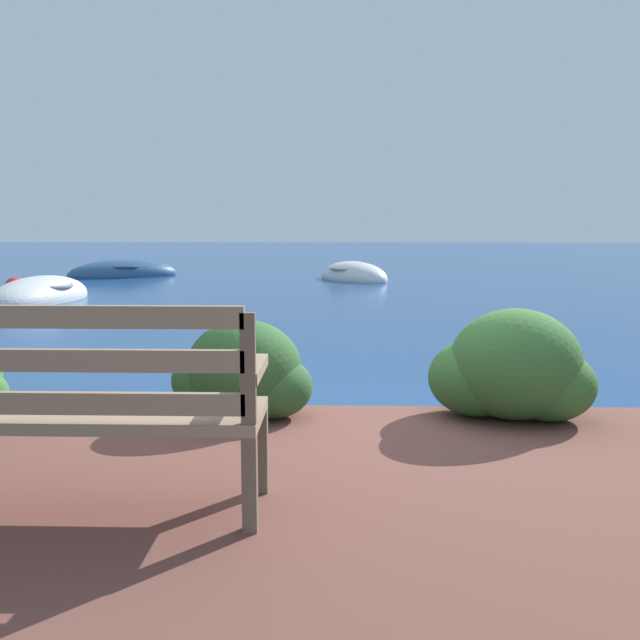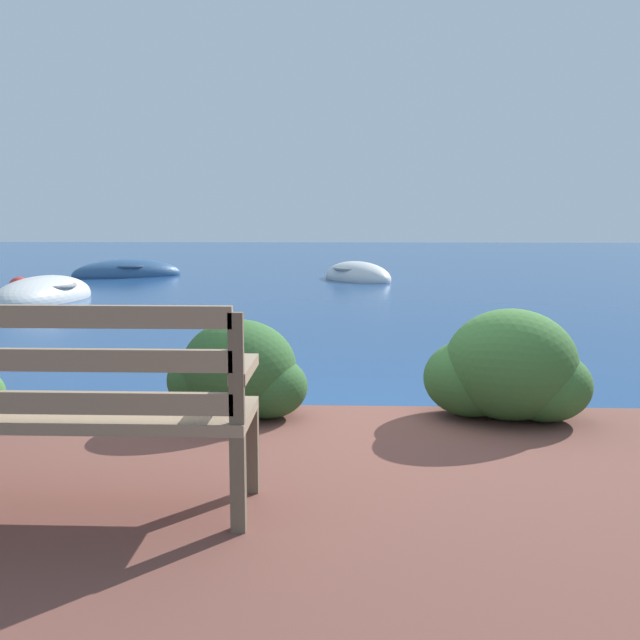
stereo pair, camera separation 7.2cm
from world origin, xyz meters
name	(u,v)px [view 1 (the left image)]	position (x,y,z in m)	size (l,w,h in m)	color
ground_plane	(371,437)	(0.00, 0.00, 0.00)	(80.00, 80.00, 0.00)	navy
park_bench	(63,404)	(-1.39, -1.82, 0.71)	(1.69, 0.48, 0.93)	brown
hedge_clump_left	(242,374)	(-0.84, -0.27, 0.49)	(0.92, 0.66, 0.63)	#2D5628
hedge_clump_centre	(512,371)	(0.88, -0.27, 0.53)	(1.04, 0.75, 0.71)	#38662D
rowboat_nearest	(40,298)	(-5.63, 7.88, 0.07)	(1.54, 2.84, 0.80)	silver
rowboat_mid	(354,277)	(0.11, 12.59, 0.07)	(2.22, 2.57, 0.79)	silver
rowboat_far	(123,274)	(-5.78, 13.35, 0.07)	(2.92, 2.25, 0.78)	#2D517A
mooring_buoy	(16,288)	(-6.83, 9.53, 0.08)	(0.50, 0.50, 0.45)	red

